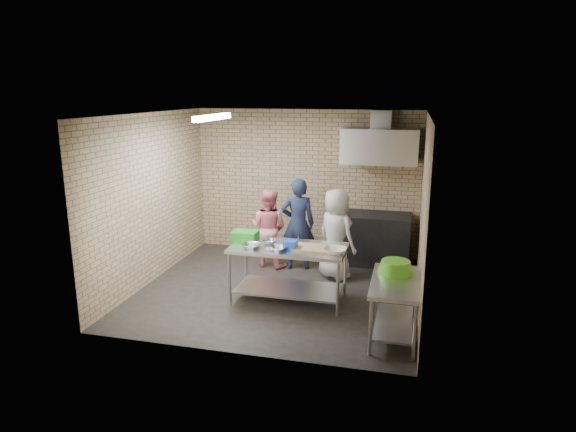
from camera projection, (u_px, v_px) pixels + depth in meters
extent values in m
plane|color=black|center=(279.00, 290.00, 7.83)|extent=(4.20, 4.20, 0.00)
plane|color=black|center=(278.00, 114.00, 7.17)|extent=(4.20, 4.20, 0.00)
cube|color=tan|center=(306.00, 183.00, 9.38)|extent=(4.20, 0.06, 2.70)
cube|color=tan|center=(232.00, 245.00, 5.62)|extent=(4.20, 0.06, 2.70)
cube|color=tan|center=(151.00, 199.00, 7.99)|extent=(0.06, 4.00, 2.70)
cube|color=tan|center=(423.00, 214.00, 7.01)|extent=(0.06, 4.00, 2.70)
cube|color=silver|center=(289.00, 274.00, 7.36)|extent=(1.67, 0.83, 0.83)
cube|color=silver|center=(394.00, 308.00, 6.28)|extent=(0.60, 1.20, 0.75)
cube|color=black|center=(375.00, 239.00, 8.96)|extent=(1.20, 0.70, 0.90)
cube|color=silver|center=(380.00, 146.00, 8.60)|extent=(1.30, 0.60, 0.60)
cube|color=#A5A8AD|center=(381.00, 119.00, 8.63)|extent=(0.35, 0.30, 0.30)
cube|color=#3F2B19|center=(397.00, 156.00, 8.75)|extent=(0.80, 0.20, 0.04)
cube|color=white|center=(213.00, 117.00, 7.42)|extent=(0.10, 1.25, 0.08)
cube|color=#1B951D|center=(245.00, 236.00, 7.51)|extent=(0.37, 0.28, 0.15)
cube|color=blue|center=(290.00, 245.00, 7.13)|extent=(0.19, 0.19, 0.12)
cube|color=tan|center=(312.00, 248.00, 7.15)|extent=(0.51, 0.39, 0.03)
imported|color=silver|center=(251.00, 246.00, 7.17)|extent=(0.29, 0.29, 0.06)
imported|color=#B2B4B9|center=(270.00, 242.00, 7.36)|extent=(0.22, 0.22, 0.06)
imported|color=silver|center=(278.00, 249.00, 7.06)|extent=(0.26, 0.26, 0.06)
imported|color=beige|center=(335.00, 251.00, 6.94)|extent=(0.35, 0.35, 0.08)
cylinder|color=#B22619|center=(383.00, 149.00, 8.78)|extent=(0.07, 0.07, 0.18)
imported|color=black|center=(298.00, 224.00, 8.62)|extent=(0.66, 0.53, 1.59)
imported|color=pink|center=(269.00, 228.00, 8.77)|extent=(0.76, 0.65, 1.38)
imported|color=silver|center=(336.00, 234.00, 8.19)|extent=(0.87, 0.82, 1.50)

